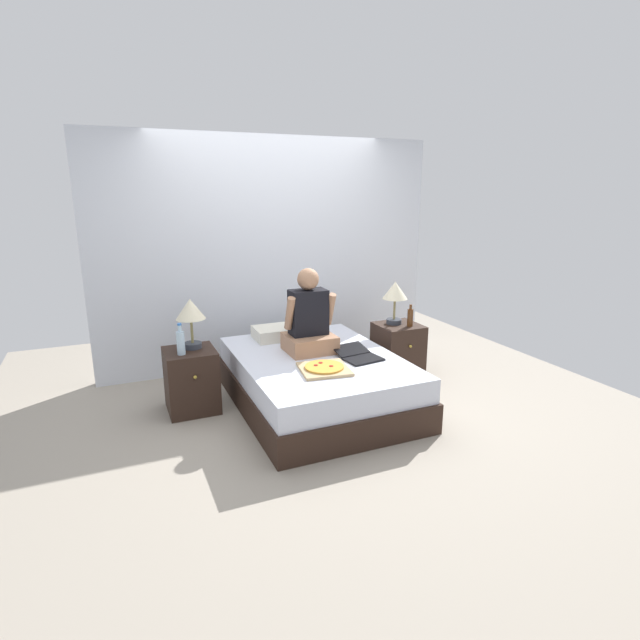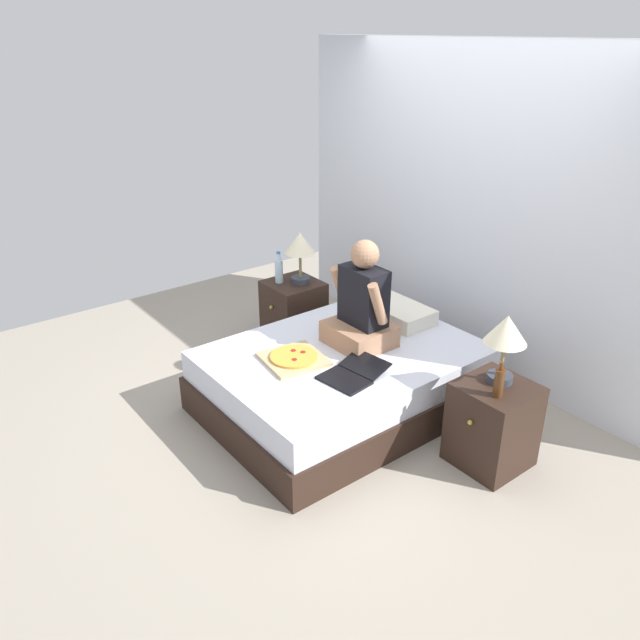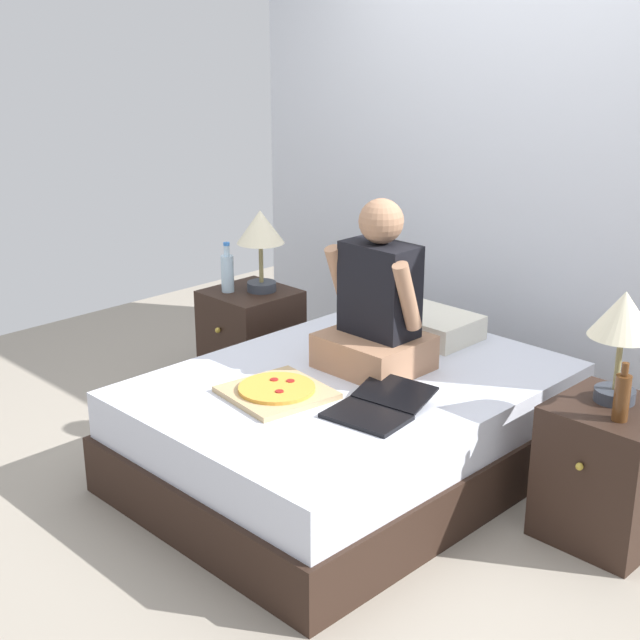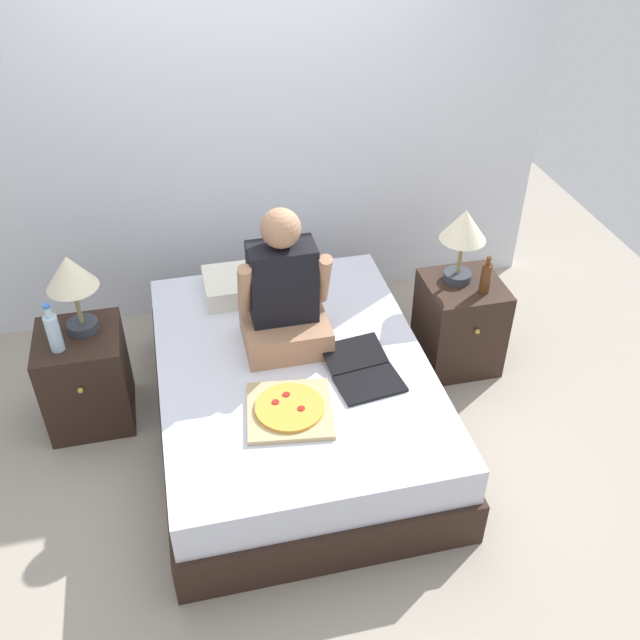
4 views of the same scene
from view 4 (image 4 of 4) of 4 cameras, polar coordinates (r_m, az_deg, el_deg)
The scene contains 13 objects.
ground_plane at distance 4.01m, azimuth -2.04°, elevation -8.46°, with size 5.80×5.80×0.00m, color #9E9384.
wall_back at distance 4.42m, azimuth -5.91°, elevation 15.43°, with size 3.80×0.12×2.50m, color silver.
bed at distance 3.85m, azimuth -2.12°, elevation -6.03°, with size 1.42×1.91×0.47m.
nightstand_left at distance 4.08m, azimuth -18.20°, elevation -4.38°, with size 0.44×0.47×0.57m.
lamp_on_left_nightstand at distance 3.76m, azimuth -19.32°, elevation 3.22°, with size 0.26×0.26×0.45m.
water_bottle at distance 3.78m, azimuth -20.54°, elevation -0.89°, with size 0.07×0.07×0.28m.
nightstand_right at distance 4.34m, azimuth 11.08°, elevation -0.25°, with size 0.44×0.47×0.57m.
lamp_on_right_nightstand at distance 4.03m, azimuth 11.42°, elevation 7.05°, with size 0.26×0.26×0.45m.
beer_bottle at distance 4.08m, azimuth 13.13°, elevation 3.32°, with size 0.06×0.06×0.23m.
pillow at distance 4.18m, azimuth -5.67°, elevation 2.91°, with size 0.52×0.34×0.12m, color silver.
person_seated at distance 3.65m, azimuth -2.93°, elevation 1.85°, with size 0.47×0.40×0.78m.
laptop at distance 3.59m, azimuth 3.58°, elevation -4.31°, with size 0.37×0.45×0.07m.
pizza_box at distance 3.40m, azimuth -2.45°, elevation -7.16°, with size 0.45×0.45×0.05m.
Camera 4 is at (-0.50, -2.78, 2.85)m, focal length 40.00 mm.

